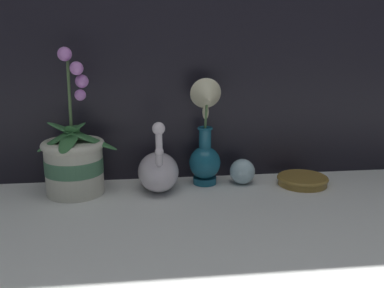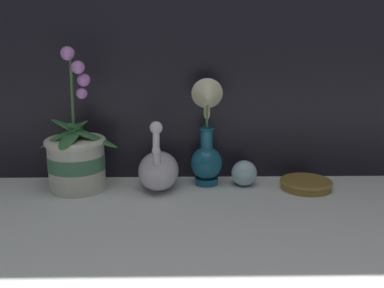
{
  "view_description": "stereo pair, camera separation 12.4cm",
  "coord_description": "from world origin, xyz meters",
  "px_view_note": "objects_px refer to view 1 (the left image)",
  "views": [
    {
      "loc": [
        -0.16,
        -1.09,
        0.44
      ],
      "look_at": [
        -0.01,
        0.11,
        0.13
      ],
      "focal_mm": 42.0,
      "sensor_mm": 36.0,
      "label": 1
    },
    {
      "loc": [
        -0.03,
        -1.1,
        0.44
      ],
      "look_at": [
        -0.01,
        0.11,
        0.13
      ],
      "focal_mm": 42.0,
      "sensor_mm": 36.0,
      "label": 2
    }
  ],
  "objects_px": {
    "swan_figurine": "(158,170)",
    "amber_dish": "(302,180)",
    "orchid_potted_plant": "(74,160)",
    "glass_sphere": "(242,171)",
    "blue_vase": "(206,141)"
  },
  "relations": [
    {
      "from": "swan_figurine",
      "to": "amber_dish",
      "type": "height_order",
      "value": "swan_figurine"
    },
    {
      "from": "swan_figurine",
      "to": "orchid_potted_plant",
      "type": "bearing_deg",
      "value": -178.88
    },
    {
      "from": "orchid_potted_plant",
      "to": "amber_dish",
      "type": "xyz_separation_m",
      "value": [
        0.65,
        -0.01,
        -0.08
      ]
    },
    {
      "from": "glass_sphere",
      "to": "orchid_potted_plant",
      "type": "bearing_deg",
      "value": -177.37
    },
    {
      "from": "orchid_potted_plant",
      "to": "amber_dish",
      "type": "distance_m",
      "value": 0.65
    },
    {
      "from": "amber_dish",
      "to": "swan_figurine",
      "type": "bearing_deg",
      "value": 178.37
    },
    {
      "from": "orchid_potted_plant",
      "to": "blue_vase",
      "type": "height_order",
      "value": "orchid_potted_plant"
    },
    {
      "from": "swan_figurine",
      "to": "blue_vase",
      "type": "xyz_separation_m",
      "value": [
        0.14,
        0.02,
        0.07
      ]
    },
    {
      "from": "blue_vase",
      "to": "glass_sphere",
      "type": "bearing_deg",
      "value": -1.13
    },
    {
      "from": "orchid_potted_plant",
      "to": "glass_sphere",
      "type": "bearing_deg",
      "value": 2.63
    },
    {
      "from": "swan_figurine",
      "to": "blue_vase",
      "type": "relative_size",
      "value": 0.67
    },
    {
      "from": "orchid_potted_plant",
      "to": "glass_sphere",
      "type": "xyz_separation_m",
      "value": [
        0.47,
        0.02,
        -0.06
      ]
    },
    {
      "from": "orchid_potted_plant",
      "to": "glass_sphere",
      "type": "relative_size",
      "value": 5.34
    },
    {
      "from": "orchid_potted_plant",
      "to": "glass_sphere",
      "type": "distance_m",
      "value": 0.48
    },
    {
      "from": "orchid_potted_plant",
      "to": "swan_figurine",
      "type": "xyz_separation_m",
      "value": [
        0.23,
        0.0,
        -0.04
      ]
    }
  ]
}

